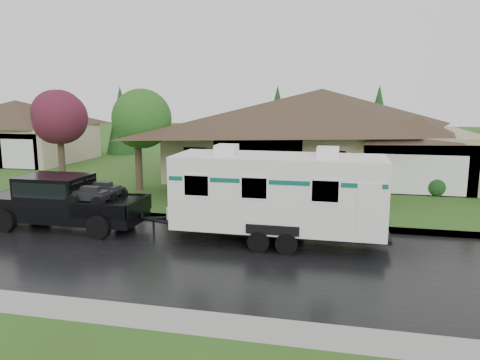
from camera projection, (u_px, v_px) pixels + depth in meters
ground at (245, 240)px, 17.56m from camera, size 140.00×140.00×0.00m
road at (232, 257)px, 15.64m from camera, size 140.00×8.00×0.01m
curb at (256, 222)px, 19.71m from camera, size 140.00×0.50×0.15m
lawn at (291, 173)px, 31.94m from camera, size 140.00×26.00×0.15m
house_main at (326, 123)px, 29.70m from camera, size 19.44×10.80×6.90m
house_far at (18, 126)px, 36.97m from camera, size 10.80×8.64×5.80m
tree_left_green at (137, 122)px, 25.42m from camera, size 3.27×3.27×5.41m
tree_red at (59, 119)px, 27.59m from camera, size 3.32×3.32×5.49m
shrub_row at (315, 181)px, 25.94m from camera, size 13.60×1.00×1.00m
pickup_truck at (63, 200)px, 18.98m from camera, size 6.45×2.45×2.15m
travel_trailer at (278, 192)px, 16.93m from camera, size 7.96×2.80×3.57m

